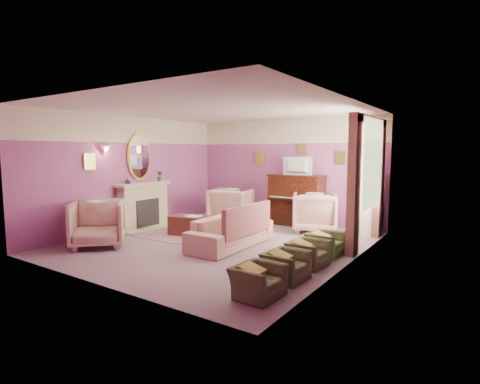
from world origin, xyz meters
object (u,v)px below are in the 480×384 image
Objects in this scene: piano at (296,201)px; floral_armchair_front at (98,221)px; coffee_table at (192,226)px; olive_chair_b at (286,261)px; floral_armchair_right at (314,210)px; olive_chair_a at (258,276)px; olive_chair_c at (308,249)px; floral_armchair_left at (231,204)px; olive_chair_d at (325,240)px; sofa at (231,226)px; side_table at (368,220)px; television at (296,164)px.

piano is 1.34× the size of floral_armchair_front.
coffee_table is 2.08m from floral_armchair_front.
floral_armchair_front is (-0.92, -1.84, 0.30)m from coffee_table.
coffee_table is 1.50× the size of olive_chair_b.
coffee_table is 0.95× the size of floral_armchair_right.
olive_chair_b is (3.19, -1.50, 0.06)m from coffee_table.
olive_chair_a is 1.00× the size of olive_chair_b.
piano is 5.08m from olive_chair_a.
coffee_table is at bearing 168.03° from olive_chair_c.
olive_chair_a is at bearing -35.97° from coffee_table.
floral_armchair_left is at bearing 144.07° from olive_chair_c.
olive_chair_b is 1.00× the size of olive_chair_d.
olive_chair_c is at bearing -11.97° from coffee_table.
floral_armchair_right is (0.85, 2.30, 0.10)m from sofa.
coffee_table is 1.50× the size of olive_chair_a.
olive_chair_d is 0.95× the size of side_table.
olive_chair_a and olive_chair_d have the same top height.
floral_armchair_left is 3.64m from floral_armchair_front.
floral_armchair_right is at bearing -34.09° from piano.
floral_armchair_front reaches higher than side_table.
coffee_table is 0.47× the size of sofa.
side_table is (3.38, 2.32, 0.12)m from coffee_table.
olive_chair_a is 1.00× the size of olive_chair_d.
floral_armchair_left is 1.57× the size of olive_chair_d.
olive_chair_a is (3.28, -4.02, -0.23)m from floral_armchair_left.
olive_chair_d is (3.19, 0.14, 0.06)m from coffee_table.
olive_chair_c is (4.11, 1.17, -0.23)m from floral_armchair_front.
olive_chair_a is at bearing -77.02° from floral_armchair_right.
olive_chair_d is at bearing -25.40° from floral_armchair_left.
olive_chair_c is (0.00, 1.64, 0.00)m from olive_chair_a.
olive_chair_c is (1.70, -3.13, -0.36)m from piano.
floral_armchair_front reaches higher than olive_chair_a.
olive_chair_d is (0.00, 0.82, 0.00)m from olive_chair_c.
coffee_table is 1.41m from sofa.
sofa is at bearing -54.53° from floral_armchair_left.
sofa is 2.02× the size of floral_armchair_left.
sofa is 3.17× the size of olive_chair_d.
olive_chair_a is (3.19, -2.32, 0.06)m from coffee_table.
olive_chair_d is (0.99, -1.83, -0.23)m from floral_armchair_right.
floral_armchair_left is at bearing -155.97° from television.
television reaches higher than piano.
piano is at bearing 87.17° from sofa.
olive_chair_b is at bearing -90.00° from olive_chair_c.
olive_chair_b is 0.95× the size of side_table.
floral_armchair_left is at bearing 154.60° from olive_chair_d.
olive_chair_b is at bearing -66.44° from television.
piano is 2.89m from olive_chair_d.
sofa is 2.73m from floral_armchair_front.
olive_chair_d is (0.00, 2.46, 0.00)m from olive_chair_a.
sofa is at bearing -92.83° from piano.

